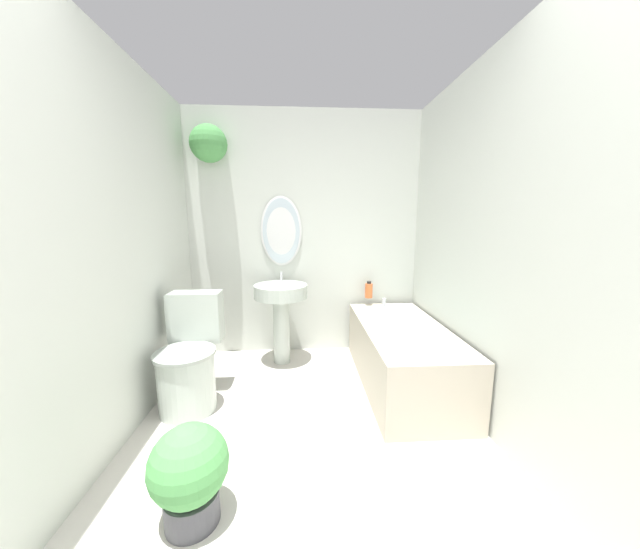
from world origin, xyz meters
The scene contains 8 objects.
wall_back centered at (-0.09, 2.78, 1.29)m, with size 2.39×0.33×2.40m.
wall_left centered at (-1.17, 1.38, 1.20)m, with size 0.06×2.89×2.40m.
wall_right centered at (1.17, 1.38, 1.20)m, with size 0.06×2.89×2.40m.
toilet centered at (-0.86, 1.80, 0.34)m, with size 0.42×0.59×0.81m.
pedestal_sink centered at (-0.23, 2.48, 0.57)m, with size 0.50×0.50×0.86m.
bathtub centered at (0.79, 2.00, 0.26)m, with size 0.66×1.44×0.58m.
shampoo_bottle centered at (0.64, 2.66, 0.66)m, with size 0.08×0.08×0.17m.
potted_plant centered at (-0.55, 0.83, 0.25)m, with size 0.35×0.35×0.46m.
Camera 1 is at (-0.05, -0.46, 1.36)m, focal length 18.00 mm.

